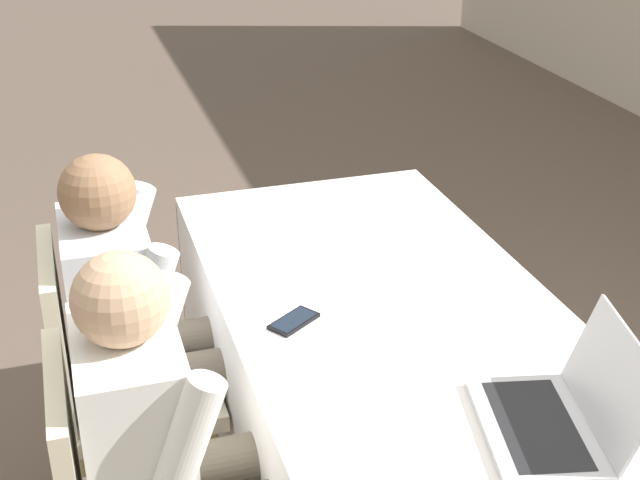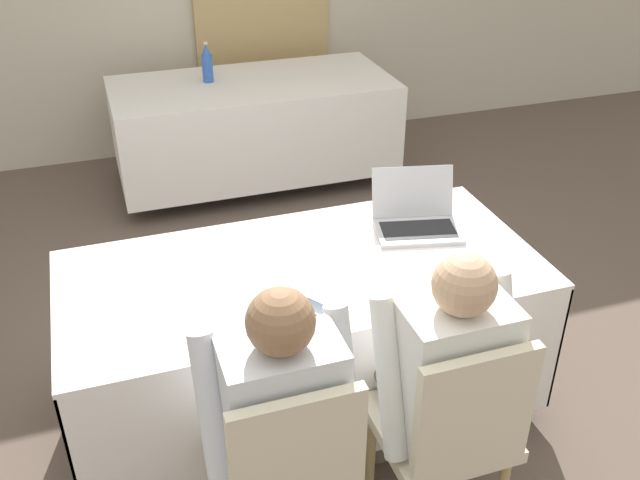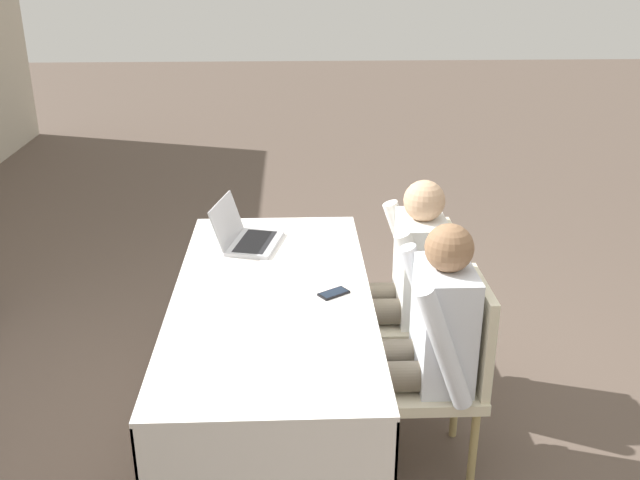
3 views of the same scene
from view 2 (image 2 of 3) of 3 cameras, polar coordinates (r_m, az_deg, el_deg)
The scene contains 11 objects.
ground_plane at distance 3.27m, azimuth -1.25°, elevation -13.08°, with size 24.00×24.00×0.00m, color brown.
conference_table_near at distance 2.91m, azimuth -1.37°, elevation -5.01°, with size 1.90×0.89×0.73m.
conference_table_far at distance 5.00m, azimuth -5.36°, elevation 10.67°, with size 1.90×0.89×0.73m.
laptop at distance 3.09m, azimuth 7.72°, elevation 1.64°, with size 0.42×0.38×0.23m.
cell_phone at distance 2.59m, azimuth -0.34°, elevation -5.45°, with size 0.13×0.15×0.01m.
paper_beside_laptop at distance 2.72m, azimuth -5.25°, elevation -3.62°, with size 0.26×0.33×0.00m.
water_bottle at distance 4.95m, azimuth -9.02°, elevation 13.73°, with size 0.07×0.07×0.27m.
chair_near_left at distance 2.36m, azimuth -2.59°, elevation -17.90°, with size 0.44×0.44×0.90m.
chair_near_right at distance 2.52m, azimuth 10.43°, elevation -14.53°, with size 0.44×0.44×0.90m.
person_checkered_shirt at distance 2.31m, azimuth -3.42°, elevation -13.45°, with size 0.50×0.52×1.16m.
person_white_shirt at distance 2.48m, azimuth 9.66°, elevation -10.35°, with size 0.50×0.52×1.16m.
Camera 2 is at (-0.69, -2.27, 2.26)m, focal length 40.00 mm.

